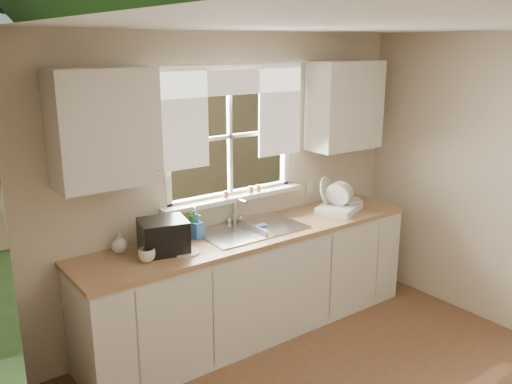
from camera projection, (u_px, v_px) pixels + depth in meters
room_walls at (439, 260)px, 3.02m from camera, size 3.62×4.02×2.50m
ceiling at (450, 23)px, 2.74m from camera, size 3.60×4.00×0.02m
window at (231, 156)px, 4.55m from camera, size 1.38×0.16×1.06m
curtains at (234, 103)px, 4.39m from camera, size 1.50×0.03×0.81m
base_cabinets at (254, 284)px, 4.58m from camera, size 3.00×0.62×0.87m
countertop at (254, 233)px, 4.46m from camera, size 3.04×0.65×0.04m
upper_cabinet_left at (104, 128)px, 3.66m from camera, size 0.70×0.33×0.80m
upper_cabinet_right at (345, 105)px, 4.98m from camera, size 0.70×0.33×0.80m
wall_outlet at (309, 187)px, 5.15m from camera, size 0.08×0.01×0.12m
sill_jars at (245, 191)px, 4.65m from camera, size 0.38×0.04×0.06m
sink at (252, 238)px, 4.50m from camera, size 0.88×0.52×0.40m
dish_rack at (338, 203)px, 4.98m from camera, size 0.51×0.46×0.30m
bowl at (351, 201)px, 5.01m from camera, size 0.23×0.23×0.05m
soap_bottle_a at (194, 221)px, 4.29m from camera, size 0.13×0.13×0.26m
soap_bottle_b at (197, 226)px, 4.27m from camera, size 0.11×0.11×0.20m
soap_bottle_c at (120, 243)px, 3.98m from camera, size 0.14×0.14×0.15m
saucer at (186, 252)px, 3.99m from camera, size 0.20×0.20×0.01m
cup at (147, 255)px, 3.82m from camera, size 0.13×0.13×0.10m
black_appliance at (163, 236)px, 3.98m from camera, size 0.39×0.36×0.25m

